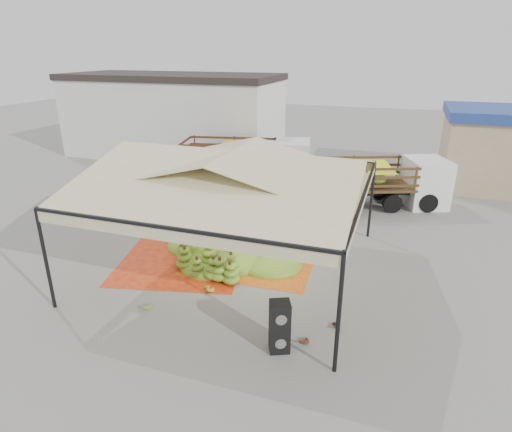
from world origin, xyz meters
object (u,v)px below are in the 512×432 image
(speaker_stack, at_px, (280,327))
(truck_right, at_px, (382,178))
(banana_heap, at_px, (234,241))
(truck_left, at_px, (252,156))
(vendor, at_px, (304,198))

(speaker_stack, height_order, truck_right, truck_right)
(banana_heap, xyz_separation_m, truck_left, (-2.47, 8.86, 0.85))
(speaker_stack, bearing_deg, truck_right, 58.31)
(speaker_stack, height_order, truck_left, truck_left)
(truck_left, bearing_deg, truck_right, -25.32)
(vendor, height_order, truck_right, truck_right)
(vendor, distance_m, truck_right, 4.21)
(truck_left, bearing_deg, vendor, -60.93)
(banana_heap, height_order, vendor, vendor)
(banana_heap, relative_size, speaker_stack, 4.11)
(speaker_stack, distance_m, truck_left, 14.34)
(banana_heap, distance_m, speaker_stack, 5.29)
(truck_right, bearing_deg, speaker_stack, -119.23)
(banana_heap, relative_size, vendor, 2.86)
(vendor, bearing_deg, banana_heap, 63.46)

